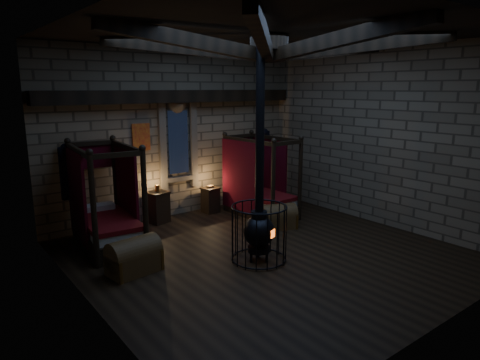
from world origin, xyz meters
TOP-DOWN VIEW (x-y plane):
  - room at (-0.00, 0.09)m, footprint 7.02×7.02m
  - bed_left at (-2.36, 2.37)m, footprint 1.25×2.11m
  - bed_right at (1.63, 2.17)m, footprint 1.09×1.98m
  - trunk_left at (-2.48, 0.76)m, footprint 0.97×0.68m
  - trunk_right at (1.28, 1.04)m, footprint 0.93×0.77m
  - nightstand_left at (-0.79, 3.15)m, footprint 0.57×0.55m
  - nightstand_right at (0.72, 3.09)m, footprint 0.44×0.42m
  - stove at (-0.35, -0.19)m, footprint 1.06×1.06m

SIDE VIEW (x-z plane):
  - trunk_right at x=1.28m, z-range -0.03..0.56m
  - trunk_left at x=-2.48m, z-range -0.04..0.62m
  - nightstand_right at x=0.72m, z-range -0.02..0.71m
  - nightstand_left at x=-0.79m, z-range -0.07..0.87m
  - bed_right at x=1.63m, z-range -0.51..1.52m
  - bed_left at x=-2.36m, z-range -0.53..1.58m
  - stove at x=-0.35m, z-range -1.38..2.67m
  - room at x=0.00m, z-range 1.60..5.89m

